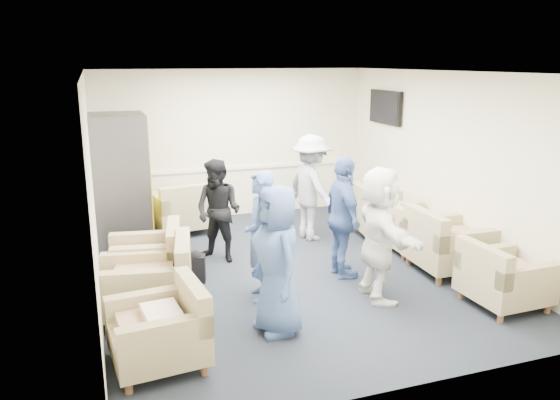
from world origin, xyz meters
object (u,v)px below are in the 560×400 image
object	(u,v)px
armchair_right_midnear	(445,246)
person_front_right	(380,234)
armchair_right_far	(381,215)
person_mid_left	(260,236)
armchair_left_near	(164,332)
armchair_right_midfar	(410,231)
person_mid_right	(343,218)
person_back_left	(218,211)
armchair_left_far	(149,264)
vending_machine	(121,182)
person_front_left	(277,260)
armchair_right_near	(501,280)
armchair_corner	(183,211)
person_back_right	(311,188)
armchair_left_mid	(155,283)

from	to	relation	value
armchair_right_midnear	person_front_right	size ratio (longest dim) A/B	0.60
armchair_right_far	person_mid_left	world-z (taller)	person_mid_left
armchair_left_near	armchair_right_midfar	world-z (taller)	armchair_left_near
person_mid_right	person_back_left	bearing A→B (deg)	55.58
armchair_left_far	vending_machine	xyz separation A→B (m)	(-0.19, 1.89, 0.68)
person_front_left	person_mid_left	distance (m)	0.87
armchair_right_near	person_mid_left	xyz separation A→B (m)	(-2.62, 1.15, 0.46)
armchair_right_near	armchair_right_far	xyz separation A→B (m)	(-0.02, 2.81, 0.03)
armchair_right_midfar	armchair_corner	size ratio (longest dim) A/B	0.79
armchair_left_far	person_front_right	world-z (taller)	person_front_right
person_front_left	person_front_right	bearing A→B (deg)	98.73
armchair_right_midnear	armchair_right_far	bearing A→B (deg)	3.96
armchair_right_far	person_back_right	xyz separation A→B (m)	(-1.14, 0.29, 0.49)
armchair_right_midfar	person_front_left	bearing A→B (deg)	125.26
person_back_right	person_back_left	bearing A→B (deg)	94.04
armchair_right_midfar	person_front_left	xyz separation A→B (m)	(-2.73, -1.76, 0.49)
person_mid_right	person_back_right	bearing A→B (deg)	-3.75
person_front_right	armchair_right_near	bearing A→B (deg)	-111.05
armchair_left_mid	vending_machine	distance (m)	2.66
person_mid_right	person_front_left	bearing A→B (deg)	135.43
armchair_left_far	armchair_right_far	world-z (taller)	armchair_right_far
armchair_corner	vending_machine	distance (m)	1.26
armchair_corner	armchair_right_far	bearing A→B (deg)	148.58
armchair_left_mid	person_back_right	world-z (taller)	person_back_right
armchair_right_far	person_mid_left	size ratio (longest dim) A/B	0.64
vending_machine	person_front_right	world-z (taller)	vending_machine
armchair_left_far	armchair_left_mid	bearing A→B (deg)	9.30
person_mid_left	person_front_right	size ratio (longest dim) A/B	0.96
armchair_right_near	person_back_left	world-z (taller)	person_back_left
armchair_corner	person_front_left	distance (m)	3.87
armchair_left_near	armchair_corner	world-z (taller)	armchair_corner
vending_machine	armchair_right_near	bearing A→B (deg)	-42.13
person_front_left	person_mid_left	world-z (taller)	person_front_left
armchair_left_far	person_front_right	distance (m)	2.88
vending_machine	person_back_left	bearing A→B (deg)	-40.74
armchair_left_near	vending_machine	size ratio (longest dim) A/B	0.45
armchair_right_far	person_mid_right	size ratio (longest dim) A/B	0.62
person_back_left	person_front_left	bearing A→B (deg)	-43.05
armchair_right_near	armchair_right_midnear	bearing A→B (deg)	-3.37
armchair_right_midnear	person_front_right	xyz separation A→B (m)	(-1.29, -0.46, 0.45)
armchair_right_midfar	person_mid_left	size ratio (longest dim) A/B	0.53
armchair_corner	vending_machine	bearing A→B (deg)	14.73
armchair_left_far	person_back_right	bearing A→B (deg)	125.18
armchair_right_midfar	armchair_corner	distance (m)	3.75
vending_machine	person_front_left	world-z (taller)	vending_machine
armchair_left_mid	armchair_right_near	size ratio (longest dim) A/B	1.26
person_mid_left	person_back_right	bearing A→B (deg)	151.51
armchair_right_midnear	armchair_right_far	world-z (taller)	armchair_right_midnear
armchair_left_near	armchair_left_far	distance (m)	1.80
armchair_left_far	armchair_right_near	distance (m)	4.27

